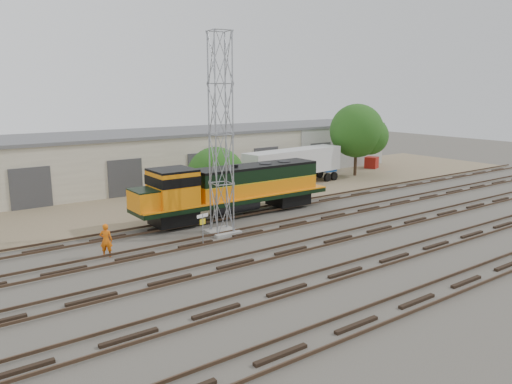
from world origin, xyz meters
TOP-DOWN VIEW (x-y plane):
  - ground at (0.00, 0.00)m, footprint 140.00×140.00m
  - dirt_strip at (0.00, 15.00)m, footprint 80.00×16.00m
  - tracks at (0.00, -3.00)m, footprint 80.00×20.40m
  - warehouse at (0.04, 22.98)m, footprint 58.40×10.40m
  - locomotive at (-2.28, 6.00)m, footprint 16.26×2.85m
  - signal_tower at (-5.22, 2.79)m, footprint 1.95×1.95m
  - sign_post at (-7.71, 1.06)m, footprint 0.85×0.18m
  - worker at (-13.26, 2.65)m, footprint 0.87×0.80m
  - semi_trailer at (10.07, 13.09)m, footprint 12.10×3.67m
  - dumpster_blue at (18.72, 17.37)m, footprint 1.69×1.60m
  - dumpster_red at (24.82, 15.96)m, footprint 1.95×1.90m
  - tree_mid at (-0.08, 11.32)m, footprint 5.30×5.05m
  - tree_east at (19.48, 13.22)m, footprint 6.24×5.94m

SIDE VIEW (x-z plane):
  - ground at x=0.00m, z-range 0.00..0.00m
  - dirt_strip at x=0.00m, z-range 0.00..0.02m
  - tracks at x=0.00m, z-range -0.06..0.22m
  - dumpster_red at x=24.82m, z-range 0.00..1.40m
  - dumpster_blue at x=18.72m, z-range 0.00..1.50m
  - worker at x=-13.26m, z-range 0.00..1.99m
  - sign_post at x=-7.71m, z-range 0.42..2.51m
  - tree_mid at x=-0.08m, z-range -0.43..4.62m
  - locomotive at x=-2.28m, z-range 0.30..4.21m
  - semi_trailer at x=10.07m, z-range 0.47..4.14m
  - warehouse at x=0.04m, z-range 0.00..5.30m
  - tree_east at x=19.48m, z-range 0.88..8.91m
  - signal_tower at x=-5.22m, z-range -0.15..13.05m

